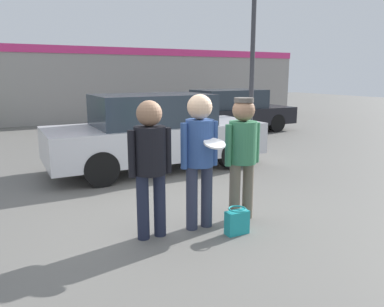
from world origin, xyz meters
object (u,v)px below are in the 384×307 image
at_px(person_right, 243,147).
at_px(parked_car_far, 230,111).
at_px(person_middle_with_frisbee, 200,149).
at_px(handbag, 237,221).
at_px(person_left, 150,157).
at_px(parked_car_near, 155,132).
at_px(street_lamp, 261,12).

distance_m(person_right, parked_car_far, 8.21).
relative_size(person_right, parked_car_far, 0.38).
height_order(person_middle_with_frisbee, handbag, person_middle_with_frisbee).
bearing_deg(person_left, parked_car_near, 67.06).
bearing_deg(person_left, person_right, -0.56).
bearing_deg(handbag, parked_car_near, 84.09).
height_order(person_right, street_lamp, street_lamp).
distance_m(parked_car_far, handbag, 8.75).
height_order(parked_car_far, handbag, parked_car_far).
xyz_separation_m(person_right, parked_car_near, (0.04, 3.24, -0.24)).
bearing_deg(parked_car_far, person_left, -129.36).
bearing_deg(person_right, street_lamp, 50.40).
bearing_deg(handbag, person_left, 157.21).
height_order(person_right, parked_car_near, person_right).
xyz_separation_m(person_middle_with_frisbee, person_right, (0.66, 0.00, -0.03)).
distance_m(person_middle_with_frisbee, street_lamp, 6.12).
bearing_deg(person_left, handbag, -22.79).
relative_size(person_middle_with_frisbee, parked_car_far, 0.39).
bearing_deg(person_left, parked_car_far, 50.64).
relative_size(person_left, parked_car_near, 0.37).
xyz_separation_m(person_left, person_right, (1.33, -0.01, 0.00)).
bearing_deg(parked_car_far, street_lamp, -109.97).
height_order(person_middle_with_frisbee, street_lamp, street_lamp).
distance_m(parked_car_near, street_lamp, 4.31).
height_order(parked_car_near, handbag, parked_car_near).
bearing_deg(parked_car_far, handbag, -122.59).
height_order(parked_car_far, street_lamp, street_lamp).
xyz_separation_m(parked_car_near, parked_car_far, (4.32, 3.71, -0.06)).
bearing_deg(parked_car_near, parked_car_far, 40.61).
bearing_deg(handbag, person_right, 49.92).
xyz_separation_m(person_left, parked_car_near, (1.37, 3.23, -0.23)).
relative_size(person_middle_with_frisbee, parked_car_near, 0.39).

